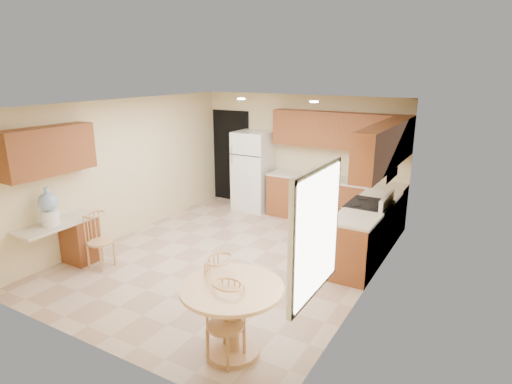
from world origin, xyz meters
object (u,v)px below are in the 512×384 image
Objects in this scene: refrigerator at (254,171)px; chair_table_a at (220,293)px; stove at (367,229)px; chair_desk at (95,237)px; water_crock at (49,208)px; dining_table at (232,310)px; chair_table_b at (221,320)px.

refrigerator is 1.80× the size of chair_table_a.
refrigerator reaches higher than stove.
chair_desk is (-3.47, -2.57, 0.06)m from stove.
dining_table is at bearing -4.95° from water_crock.
stove is (2.88, -1.22, -0.39)m from refrigerator.
refrigerator is 4.80m from chair_table_a.
water_crock is (-1.05, -4.18, 0.17)m from refrigerator.
chair_desk is at bearing -109.13° from chair_table_a.
chair_table_a reaches higher than dining_table.
refrigerator is at bearing 75.89° from water_crock.
refrigerator is at bearing 117.73° from dining_table.
dining_table is 3.03m from chair_desk.
chair_desk is (-0.60, -3.79, -0.33)m from refrigerator.
chair_desk is (-2.68, 0.53, -0.05)m from chair_table_a.
chair_table_a is (-0.27, 0.16, 0.05)m from dining_table.
chair_table_b reaches higher than chair_desk.
water_crock reaches higher than chair_table_b.
stove is 1.14× the size of chair_table_a.
stove is 3.29m from dining_table.
water_crock is (-3.40, 0.29, 0.50)m from dining_table.
refrigerator is 3.15m from stove.
stove is at bearing 36.99° from water_crock.
stove reaches higher than chair_table_a.
refrigerator is 4.31m from water_crock.
water_crock is at bearing -3.00° from chair_table_b.
chair_desk is at bearing -99.01° from refrigerator.
stove reaches higher than chair_table_b.
water_crock is at bearing -100.49° from chair_table_a.
chair_table_a is 0.46m from chair_table_b.
chair_desk is at bearing -143.57° from stove.
stove is 1.26× the size of chair_desk.
chair_desk is at bearing -11.45° from chair_table_b.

